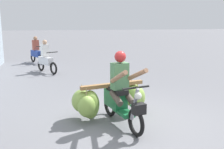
% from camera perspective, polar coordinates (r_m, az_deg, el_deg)
% --- Properties ---
extents(ground_plane, '(120.00, 120.00, 0.00)m').
position_cam_1_polar(ground_plane, '(5.71, 6.21, -10.88)').
color(ground_plane, slate).
extents(motorbike_main_loaded, '(1.88, 1.99, 1.58)m').
position_cam_1_polar(motorbike_main_loaded, '(5.84, -0.28, -5.08)').
color(motorbike_main_loaded, black).
rests_on(motorbike_main_loaded, ground).
extents(motorbike_distant_ahead_left, '(0.92, 1.44, 1.40)m').
position_cam_1_polar(motorbike_distant_ahead_left, '(11.52, -14.28, 3.24)').
color(motorbike_distant_ahead_left, black).
rests_on(motorbike_distant_ahead_left, ground).
extents(motorbike_distant_ahead_right, '(0.88, 1.47, 1.40)m').
position_cam_1_polar(motorbike_distant_ahead_right, '(14.25, -16.22, 4.68)').
color(motorbike_distant_ahead_right, black).
rests_on(motorbike_distant_ahead_right, ground).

